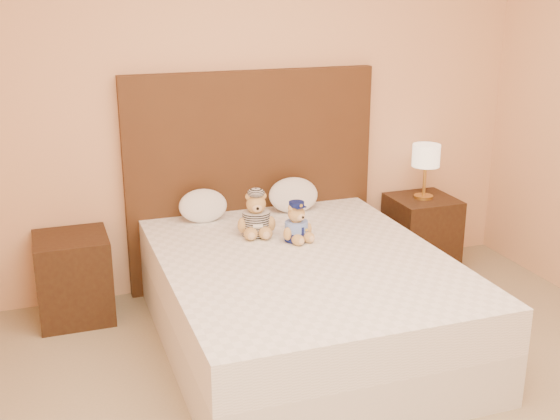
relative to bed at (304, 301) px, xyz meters
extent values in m
cube|color=#EDB181|center=(0.00, 1.05, 1.07)|extent=(4.00, 0.04, 2.70)
cube|color=white|center=(0.00, 0.00, -0.13)|extent=(1.60, 2.00, 0.30)
cube|color=white|center=(0.00, 0.00, 0.15)|extent=(1.60, 2.00, 0.25)
cube|color=#452814|center=(0.00, 1.01, 0.47)|extent=(1.75, 0.08, 1.50)
cube|color=#352210|center=(-1.25, 0.80, 0.00)|extent=(0.45, 0.45, 0.55)
cube|color=#352210|center=(1.25, 0.80, 0.00)|extent=(0.45, 0.45, 0.55)
cylinder|color=gold|center=(1.25, 0.80, 0.28)|extent=(0.14, 0.14, 0.02)
cylinder|color=gold|center=(1.25, 0.80, 0.41)|extent=(0.02, 0.02, 0.26)
cylinder|color=#F8E6C2|center=(1.25, 0.80, 0.59)|extent=(0.20, 0.20, 0.16)
ellipsoid|color=white|center=(-0.39, 0.83, 0.39)|extent=(0.32, 0.21, 0.23)
ellipsoid|color=white|center=(0.24, 0.83, 0.40)|extent=(0.35, 0.23, 0.25)
camera|label=1|loc=(-1.38, -3.49, 1.77)|focal=45.00mm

